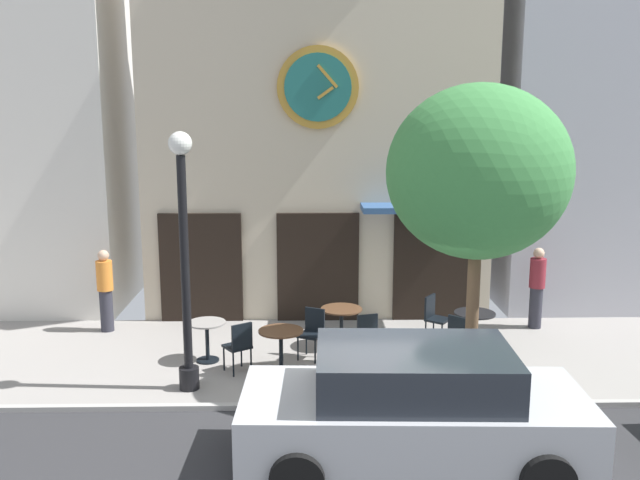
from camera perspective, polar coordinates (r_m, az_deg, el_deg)
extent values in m
cube|color=gray|center=(12.76, 3.96, -9.65)|extent=(25.98, 4.41, 0.05)
cube|color=#A8A5A0|center=(10.73, 5.02, -13.47)|extent=(25.98, 0.12, 0.08)
cube|color=beige|center=(15.19, -0.26, 9.55)|extent=(7.33, 2.20, 8.15)
cylinder|color=#B7842D|center=(14.03, -0.18, 12.51)|extent=(1.63, 0.10, 1.63)
cylinder|color=#1E6660|center=(13.97, -0.18, 12.52)|extent=(1.34, 0.04, 1.34)
cube|color=#B7842D|center=(13.93, 0.46, 12.08)|extent=(0.33, 0.03, 0.26)
cube|color=#B7842D|center=(13.94, 0.62, 13.40)|extent=(0.42, 0.03, 0.47)
cube|color=black|center=(14.60, -9.81, -2.28)|extent=(1.71, 0.10, 2.30)
cube|color=black|center=(14.44, -0.18, -2.27)|extent=(1.71, 0.10, 2.30)
cube|color=black|center=(14.68, 9.41, -2.19)|extent=(1.71, 0.10, 2.30)
cube|color=#33568C|center=(14.07, 8.24, 2.66)|extent=(2.35, 0.90, 0.12)
cube|color=#B2B2BC|center=(17.81, 22.63, 13.78)|extent=(5.32, 4.52, 11.15)
cylinder|color=black|center=(11.48, -10.77, -11.15)|extent=(0.32, 0.32, 0.36)
cylinder|color=black|center=(10.96, -11.09, -2.93)|extent=(0.14, 0.14, 3.75)
sphere|color=white|center=(10.66, -11.50, 7.85)|extent=(0.36, 0.36, 0.36)
cylinder|color=brown|center=(11.07, 12.48, -6.11)|extent=(0.20, 0.20, 2.53)
ellipsoid|color=#3D8442|center=(10.63, 12.99, 5.50)|extent=(2.78, 2.50, 2.64)
cylinder|color=black|center=(12.53, -9.31, -8.32)|extent=(0.07, 0.07, 0.71)
cylinder|color=black|center=(12.64, -9.26, -9.78)|extent=(0.40, 0.40, 0.03)
cylinder|color=gray|center=(12.41, -9.36, -6.77)|extent=(0.67, 0.67, 0.03)
cylinder|color=black|center=(11.92, -3.24, -9.18)|extent=(0.07, 0.07, 0.73)
cylinder|color=black|center=(12.05, -3.22, -10.73)|extent=(0.40, 0.40, 0.03)
cylinder|color=brown|center=(11.80, -3.26, -7.53)|extent=(0.77, 0.77, 0.03)
cylinder|color=black|center=(13.06, 1.78, -7.29)|extent=(0.07, 0.07, 0.74)
cylinder|color=black|center=(13.18, 1.77, -8.75)|extent=(0.40, 0.40, 0.03)
cylinder|color=brown|center=(12.95, 1.79, -5.74)|extent=(0.78, 0.78, 0.03)
cylinder|color=black|center=(13.17, 12.62, -7.44)|extent=(0.07, 0.07, 0.72)
cylinder|color=black|center=(13.29, 12.56, -8.86)|extent=(0.40, 0.40, 0.03)
cylinder|color=black|center=(13.07, 12.69, -5.94)|extent=(0.75, 0.75, 0.03)
cube|color=black|center=(11.95, -6.87, -8.74)|extent=(0.56, 0.56, 0.04)
cube|color=black|center=(11.73, -6.47, -7.96)|extent=(0.34, 0.25, 0.45)
cylinder|color=black|center=(12.25, -6.52, -9.36)|extent=(0.03, 0.03, 0.45)
cylinder|color=black|center=(12.10, -7.95, -9.65)|extent=(0.03, 0.03, 0.45)
cylinder|color=black|center=(11.97, -5.73, -9.84)|extent=(0.03, 0.03, 0.45)
cylinder|color=black|center=(11.82, -7.18, -10.15)|extent=(0.03, 0.03, 0.45)
cube|color=black|center=(12.44, -0.78, -7.86)|extent=(0.54, 0.54, 0.04)
cube|color=black|center=(12.52, -0.42, -6.64)|extent=(0.36, 0.20, 0.45)
cylinder|color=black|center=(12.44, -1.84, -8.96)|extent=(0.03, 0.03, 0.45)
cylinder|color=black|center=(12.30, -0.41, -9.19)|extent=(0.03, 0.03, 0.45)
cylinder|color=black|center=(12.72, -1.14, -8.48)|extent=(0.03, 0.03, 0.45)
cylinder|color=black|center=(12.59, 0.27, -8.71)|extent=(0.03, 0.03, 0.45)
cube|color=black|center=(12.48, 11.73, -8.03)|extent=(0.57, 0.57, 0.04)
cube|color=black|center=(12.27, 11.31, -7.24)|extent=(0.30, 0.30, 0.45)
cylinder|color=black|center=(12.61, 12.77, -8.95)|extent=(0.03, 0.03, 0.45)
cylinder|color=black|center=(12.78, 11.45, -8.63)|extent=(0.03, 0.03, 0.45)
cylinder|color=black|center=(12.34, 11.93, -9.38)|extent=(0.03, 0.03, 0.45)
cylinder|color=black|center=(12.51, 10.60, -9.03)|extent=(0.03, 0.03, 0.45)
cube|color=black|center=(13.48, 9.74, -6.50)|extent=(0.56, 0.56, 0.04)
cube|color=black|center=(13.49, 9.08, -5.47)|extent=(0.26, 0.33, 0.45)
cylinder|color=black|center=(13.33, 10.05, -7.73)|extent=(0.03, 0.03, 0.45)
cylinder|color=black|center=(13.63, 10.67, -7.33)|extent=(0.03, 0.03, 0.45)
cylinder|color=black|center=(13.47, 8.73, -7.48)|extent=(0.03, 0.03, 0.45)
cylinder|color=black|center=(13.76, 9.37, -7.10)|extent=(0.03, 0.03, 0.45)
cube|color=black|center=(12.41, 3.61, -7.92)|extent=(0.50, 0.50, 0.04)
cube|color=black|center=(12.18, 3.94, -7.18)|extent=(0.38, 0.15, 0.45)
cylinder|color=black|center=(12.69, 4.04, -8.56)|extent=(0.03, 0.03, 0.45)
cylinder|color=black|center=(12.58, 2.58, -8.74)|extent=(0.03, 0.03, 0.45)
cylinder|color=black|center=(12.40, 4.63, -9.06)|extent=(0.03, 0.03, 0.45)
cylinder|color=black|center=(12.28, 3.14, -9.25)|extent=(0.03, 0.03, 0.45)
cylinder|color=#2D2D38|center=(14.59, -17.24, -5.59)|extent=(0.27, 0.27, 0.85)
cylinder|color=orange|center=(14.40, -17.41, -2.82)|extent=(0.34, 0.34, 0.60)
sphere|color=tan|center=(14.31, -17.50, -1.23)|extent=(0.22, 0.22, 0.22)
cylinder|color=#2D2D38|center=(14.81, 17.41, -5.35)|extent=(0.31, 0.31, 0.85)
cylinder|color=maroon|center=(14.63, 17.57, -2.62)|extent=(0.38, 0.38, 0.60)
sphere|color=tan|center=(14.54, 17.66, -1.05)|extent=(0.22, 0.22, 0.22)
cube|color=#B7BABF|center=(9.02, 7.69, -14.62)|extent=(4.36, 1.94, 0.75)
cube|color=#262B33|center=(8.75, 7.81, -10.76)|extent=(2.46, 1.66, 0.60)
cylinder|color=black|center=(8.65, 18.27, -18.35)|extent=(0.65, 0.24, 0.64)
cylinder|color=black|center=(10.19, 15.21, -13.48)|extent=(0.65, 0.24, 0.64)
cylinder|color=black|center=(8.30, -1.92, -19.11)|extent=(0.65, 0.24, 0.64)
cylinder|color=black|center=(9.89, -1.42, -13.85)|extent=(0.65, 0.24, 0.64)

